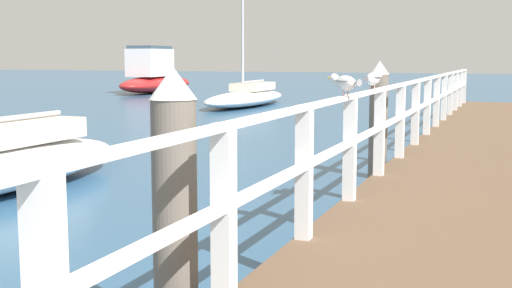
# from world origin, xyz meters

# --- Properties ---
(pier_deck) EXTENTS (2.29, 23.58, 0.38)m
(pier_deck) POSITION_xyz_m (0.00, 11.79, 0.19)
(pier_deck) COLOR brown
(pier_deck) RESTS_ON ground_plane
(pier_railing) EXTENTS (0.12, 22.10, 1.09)m
(pier_railing) POSITION_xyz_m (-1.07, 11.79, 1.05)
(pier_railing) COLOR white
(pier_railing) RESTS_ON pier_deck
(dock_piling_near) EXTENTS (0.29, 0.29, 1.79)m
(dock_piling_near) POSITION_xyz_m (-1.45, 4.04, 0.90)
(dock_piling_near) COLOR #6B6056
(dock_piling_near) RESTS_ON ground_plane
(dock_piling_far) EXTENTS (0.29, 0.29, 1.79)m
(dock_piling_far) POSITION_xyz_m (-1.45, 10.53, 0.90)
(dock_piling_far) COLOR #6B6056
(dock_piling_far) RESTS_ON ground_plane
(seagull_foreground) EXTENTS (0.41, 0.32, 0.21)m
(seagull_foreground) POSITION_xyz_m (-1.07, 6.84, 1.60)
(seagull_foreground) COLOR white
(seagull_foreground) RESTS_ON pier_railing
(seagull_background) EXTENTS (0.22, 0.48, 0.21)m
(seagull_background) POSITION_xyz_m (-1.06, 8.18, 1.60)
(seagull_background) COLOR white
(seagull_background) RESTS_ON pier_railing
(boat_4) EXTENTS (2.67, 7.02, 2.42)m
(boat_4) POSITION_xyz_m (-17.14, 30.81, 0.81)
(boat_4) COLOR red
(boat_4) RESTS_ON ground_plane
(boat_5) EXTENTS (2.14, 6.76, 7.91)m
(boat_5) POSITION_xyz_m (-9.12, 23.94, 0.36)
(boat_5) COLOR white
(boat_5) RESTS_ON ground_plane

